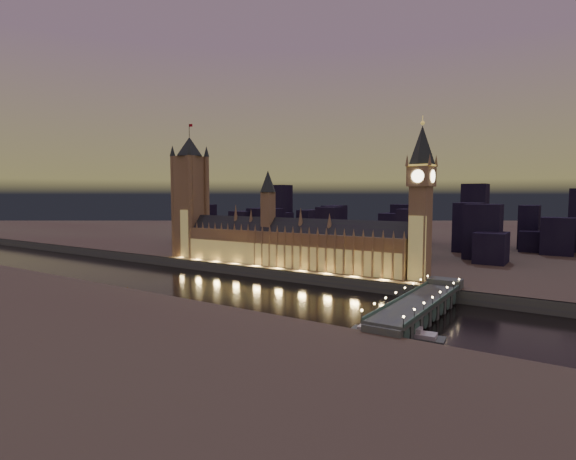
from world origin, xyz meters
The scene contains 9 objects.
ground_plane centered at (0.00, 0.00, 0.00)m, with size 2000.00×2000.00×0.00m, color black.
north_bank centered at (0.00, 520.00, 4.00)m, with size 2000.00×960.00×8.00m, color #4D372E.
embankment_wall centered at (0.00, 41.00, 4.00)m, with size 2000.00×2.50×8.00m, color #434E58.
palace_of_westminster centered at (-0.50, 61.74, 26.37)m, with size 202.00×24.53×78.00m.
victoria_tower centered at (-110.00, 61.92, 69.38)m, with size 31.68×31.68×123.61m.
elizabeth_tower centered at (108.00, 61.92, 69.70)m, with size 18.00×18.00×110.61m.
westminster_bridge centered at (129.65, -3.44, 5.98)m, with size 19.96×113.00×15.90m.
river_boat centered at (128.69, -39.00, 1.56)m, with size 44.95×15.53×4.50m.
city_backdrop centered at (37.96, 244.76, 30.33)m, with size 482.64×215.63×71.77m.
Camera 1 is at (200.37, -240.76, 66.14)m, focal length 28.00 mm.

